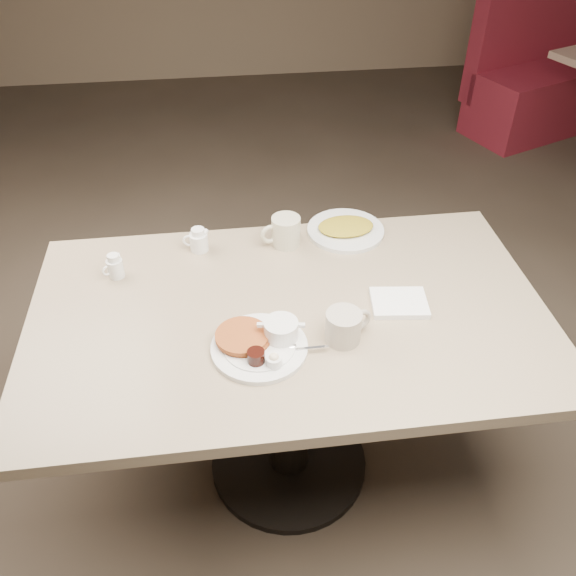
{
  "coord_description": "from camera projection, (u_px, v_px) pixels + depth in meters",
  "views": [
    {
      "loc": [
        -0.17,
        -1.3,
        1.91
      ],
      "look_at": [
        0.0,
        0.02,
        0.82
      ],
      "focal_mm": 37.65,
      "sensor_mm": 36.0,
      "label": 1
    }
  ],
  "objects": [
    {
      "name": "napkin",
      "position": [
        399.0,
        303.0,
        1.76
      ],
      "size": [
        0.17,
        0.15,
        0.02
      ],
      "color": "white",
      "rests_on": "diner_table"
    },
    {
      "name": "room",
      "position": [
        289.0,
        91.0,
        1.34
      ],
      "size": [
        7.04,
        8.04,
        2.84
      ],
      "color": "#4C3F33",
      "rests_on": "ground"
    },
    {
      "name": "coffee_mug_near",
      "position": [
        345.0,
        326.0,
        1.63
      ],
      "size": [
        0.15,
        0.13,
        0.09
      ],
      "color": "#B7AD9D",
      "rests_on": "diner_table"
    },
    {
      "name": "creamer_left",
      "position": [
        115.0,
        267.0,
        1.85
      ],
      "size": [
        0.07,
        0.06,
        0.08
      ],
      "color": "white",
      "rests_on": "diner_table"
    },
    {
      "name": "booth_back_right",
      "position": [
        563.0,
        71.0,
        4.22
      ],
      "size": [
        1.75,
        1.88,
        1.12
      ],
      "color": "maroon",
      "rests_on": "ground"
    },
    {
      "name": "coffee_mug_far",
      "position": [
        285.0,
        231.0,
        1.98
      ],
      "size": [
        0.14,
        0.11,
        0.1
      ],
      "color": "beige",
      "rests_on": "diner_table"
    },
    {
      "name": "diner_table",
      "position": [
        289.0,
        352.0,
        1.85
      ],
      "size": [
        1.5,
        0.9,
        0.75
      ],
      "color": "tan",
      "rests_on": "ground"
    },
    {
      "name": "hash_plate",
      "position": [
        346.0,
        229.0,
        2.05
      ],
      "size": [
        0.27,
        0.27,
        0.04
      ],
      "color": "silver",
      "rests_on": "diner_table"
    },
    {
      "name": "creamer_right",
      "position": [
        198.0,
        240.0,
        1.96
      ],
      "size": [
        0.09,
        0.08,
        0.08
      ],
      "color": "white",
      "rests_on": "diner_table"
    },
    {
      "name": "main_plate",
      "position": [
        261.0,
        341.0,
        1.62
      ],
      "size": [
        0.33,
        0.3,
        0.07
      ],
      "color": "white",
      "rests_on": "diner_table"
    }
  ]
}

